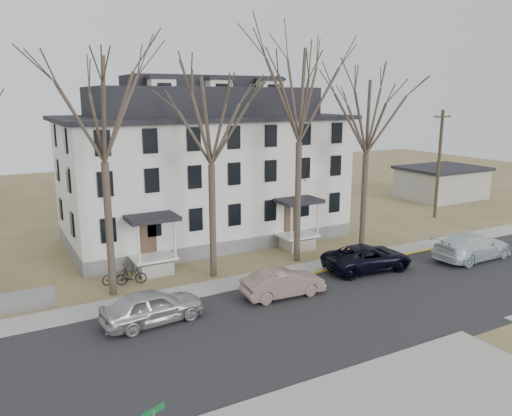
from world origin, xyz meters
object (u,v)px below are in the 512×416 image
car_silver (152,307)px  tree_center (300,88)px  tree_mid_right (368,112)px  utility_pole_far (439,163)px  car_tan (283,284)px  tree_far_left (101,102)px  car_navy (368,258)px  bicycle_right (131,276)px  tree_mid_left (210,115)px  car_white (472,247)px  bicycle_left (117,275)px  boarding_house (205,168)px

car_silver → tree_center: bearing=-73.2°
tree_mid_right → utility_pole_far: size_ratio=1.34×
car_silver → car_tan: (7.17, -0.20, -0.08)m
tree_far_left → car_navy: tree_far_left is taller
tree_far_left → bicycle_right: size_ratio=7.86×
car_silver → car_navy: (13.99, 0.86, -0.04)m
tree_mid_left → car_white: size_ratio=2.12×
car_silver → car_tan: car_silver is taller
tree_mid_right → car_white: tree_mid_right is taller
tree_mid_right → tree_far_left: bearing=180.0°
tree_mid_right → bicycle_left: 19.26m
tree_mid_left → bicycle_left: tree_mid_left is taller
tree_far_left → car_navy: (14.81, -3.70, -9.56)m
tree_mid_right → bicycle_left: tree_mid_right is taller
tree_mid_left → utility_pole_far: (23.50, 4.20, -4.70)m
car_tan → car_silver: bearing=91.6°
car_white → tree_mid_left: bearing=69.9°
tree_center → car_tan: 12.06m
tree_far_left → tree_mid_right: bearing=0.0°
boarding_house → utility_pole_far: boarding_house is taller
tree_mid_right → car_silver: 19.38m
car_tan → boarding_house: bearing=-1.2°
bicycle_left → bicycle_right: bicycle_right is taller
boarding_house → tree_far_left: size_ratio=1.52×
car_tan → bicycle_left: bearing=53.0°
tree_center → car_tan: size_ratio=3.23×
utility_pole_far → car_navy: size_ratio=1.67×
tree_mid_left → tree_mid_right: same height
car_tan → bicycle_left: size_ratio=2.40×
tree_center → car_tan: (-4.00, -4.75, -10.34)m
bicycle_left → bicycle_right: (0.64, -0.63, 0.03)m
tree_mid_left → car_tan: 10.25m
tree_center → tree_mid_right: 5.70m
tree_center → car_white: size_ratio=2.45×
tree_mid_left → bicycle_left: size_ratio=6.71×
boarding_house → car_silver: (-8.18, -12.71, -4.55)m
car_white → utility_pole_far: bearing=-38.7°
tree_far_left → car_navy: size_ratio=2.42×
bicycle_right → bicycle_left: bearing=57.7°
car_silver → bicycle_right: size_ratio=2.80×
utility_pole_far → bicycle_right: bearing=-173.3°
utility_pole_far → bicycle_left: bearing=-174.7°
tree_mid_left → boarding_house: bearing=69.8°
tree_mid_right → bicycle_right: tree_mid_right is taller
tree_mid_left → car_tan: tree_mid_left is taller
tree_center → tree_mid_right: (5.50, 0.00, -1.48)m
car_silver → bicycle_left: car_silver is taller
bicycle_right → car_silver: bearing=-172.1°
tree_mid_left → car_silver: bearing=-138.7°
car_white → bicycle_left: bearing=70.6°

